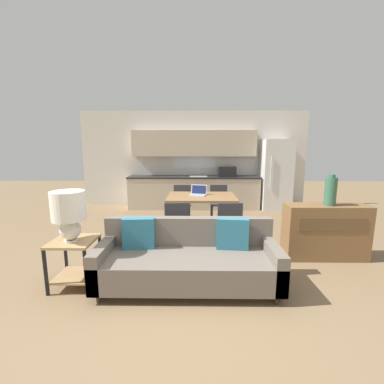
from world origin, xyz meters
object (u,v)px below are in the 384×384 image
object	(u,v)px
dining_chair_far_left	(182,201)
dining_chair_near_left	(177,222)
side_table	(74,255)
refrigerator	(275,175)
table_lamp	(69,211)
dining_table	(201,199)
vase	(331,191)
laptop	(198,193)
credenza	(325,232)
dining_chair_near_right	(228,223)
dining_chair_far_right	(219,201)
couch	(188,259)

from	to	relation	value
dining_chair_far_left	dining_chair_near_left	world-z (taller)	same
side_table	refrigerator	bearing A→B (deg)	47.91
table_lamp	dining_chair_far_left	distance (m)	3.15
side_table	dining_chair_far_left	xyz separation A→B (m)	(1.18, 2.84, 0.07)
refrigerator	side_table	distance (m)	5.53
dining_table	vase	distance (m)	2.26
dining_chair_near_left	laptop	world-z (taller)	laptop
credenza	dining_chair_near_right	distance (m)	1.48
dining_table	credenza	xyz separation A→B (m)	(1.88, -1.16, -0.27)
side_table	dining_chair_far_right	world-z (taller)	dining_chair_far_right
side_table	laptop	distance (m)	2.64
vase	dining_chair_far_left	xyz separation A→B (m)	(-2.33, 2.00, -0.59)
couch	dining_chair_near_left	bearing A→B (deg)	100.81
dining_chair_far_right	credenza	bearing A→B (deg)	-54.13
couch	dining_chair_near_right	xyz separation A→B (m)	(0.64, 1.09, 0.14)
dining_chair_far_left	dining_chair_near_left	distance (m)	1.69
laptop	dining_chair_near_right	bearing A→B (deg)	-47.91
dining_chair_far_right	laptop	xyz separation A→B (m)	(-0.49, -0.76, 0.33)
dining_table	dining_chair_near_left	xyz separation A→B (m)	(-0.42, -0.87, -0.22)
vase	dining_chair_far_right	world-z (taller)	vase
dining_table	credenza	world-z (taller)	credenza
dining_table	credenza	distance (m)	2.23
dining_chair_far_left	laptop	distance (m)	0.89
vase	dining_chair_far_left	size ratio (longest dim) A/B	0.56
vase	dining_chair_near_right	distance (m)	1.61
vase	dining_chair_near_right	bearing A→B (deg)	168.41
dining_chair_near_right	table_lamp	bearing A→B (deg)	27.51
dining_table	laptop	distance (m)	0.16
dining_chair_near_left	laptop	xyz separation A→B (m)	(0.36, 0.96, 0.33)
table_lamp	dining_chair_near_left	xyz separation A→B (m)	(1.19, 1.18, -0.49)
table_lamp	credenza	bearing A→B (deg)	14.29
table_lamp	credenza	world-z (taller)	table_lamp
couch	table_lamp	bearing A→B (deg)	-176.58
refrigerator	dining_chair_far_right	world-z (taller)	refrigerator
dining_chair_near_left	table_lamp	bearing A→B (deg)	40.37
dining_table	dining_chair_far_left	distance (m)	0.96
refrigerator	vase	world-z (taller)	refrigerator
dining_table	table_lamp	bearing A→B (deg)	-128.26
vase	credenza	bearing A→B (deg)	138.79
side_table	laptop	size ratio (longest dim) A/B	1.58
couch	dining_chair_near_left	world-z (taller)	dining_chair_near_left
couch	vase	world-z (taller)	vase
dining_chair_far_left	laptop	size ratio (longest dim) A/B	2.22
refrigerator	dining_table	bearing A→B (deg)	-135.12
dining_table	table_lamp	size ratio (longest dim) A/B	2.19
dining_chair_far_left	dining_chair_far_right	world-z (taller)	same
credenza	vase	bearing A→B (deg)	-41.21
dining_chair_near_left	laptop	distance (m)	1.07
dining_table	vase	bearing A→B (deg)	-31.67
dining_chair_near_left	refrigerator	bearing A→B (deg)	-134.79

